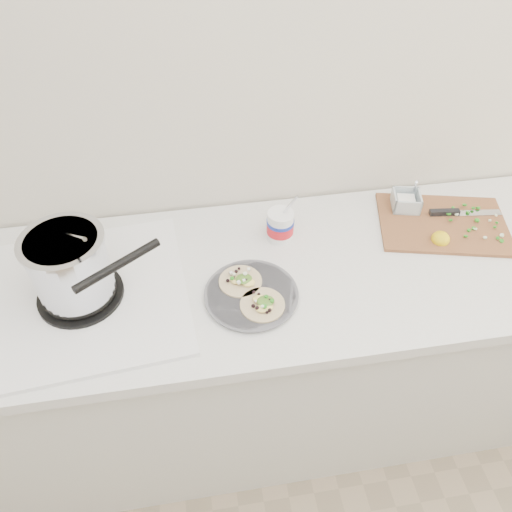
{
  "coord_description": "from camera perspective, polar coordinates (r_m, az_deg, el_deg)",
  "views": [
    {
      "loc": [
        -0.23,
        0.42,
        1.99
      ],
      "look_at": [
        -0.07,
        1.42,
        0.96
      ],
      "focal_mm": 35.0,
      "sensor_mm": 36.0,
      "label": 1
    }
  ],
  "objects": [
    {
      "name": "cutboard",
      "position": [
        1.74,
        20.44,
        3.96
      ],
      "size": [
        0.46,
        0.37,
        0.07
      ],
      "rotation": [
        0.0,
        0.0,
        -0.23
      ],
      "color": "brown",
      "rests_on": "counter"
    },
    {
      "name": "counter",
      "position": [
        1.85,
        2.14,
        -10.77
      ],
      "size": [
        2.44,
        0.66,
        0.9
      ],
      "color": "silver",
      "rests_on": "ground"
    },
    {
      "name": "tub",
      "position": [
        1.55,
        2.93,
        3.84
      ],
      "size": [
        0.09,
        0.09,
        0.19
      ],
      "rotation": [
        0.0,
        0.0,
        0.24
      ],
      "color": "white",
      "rests_on": "counter"
    },
    {
      "name": "stove",
      "position": [
        1.43,
        -20.04,
        -2.31
      ],
      "size": [
        0.63,
        0.59,
        0.28
      ],
      "rotation": [
        0.0,
        0.0,
        0.09
      ],
      "color": "silver",
      "rests_on": "counter"
    },
    {
      "name": "taco_plate",
      "position": [
        1.41,
        -0.56,
        -4.21
      ],
      "size": [
        0.27,
        0.27,
        0.04
      ],
      "rotation": [
        0.0,
        0.0,
        0.2
      ],
      "color": "#55555B",
      "rests_on": "counter"
    }
  ]
}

